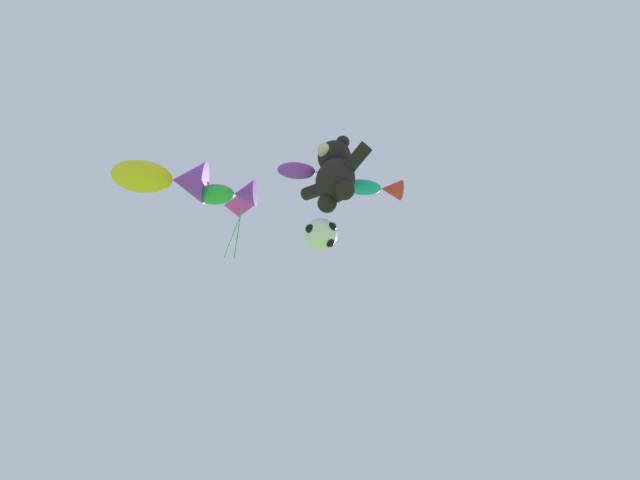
{
  "coord_description": "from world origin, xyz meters",
  "views": [
    {
      "loc": [
        4.54,
        -1.02,
        1.61
      ],
      "look_at": [
        -0.8,
        4.27,
        8.64
      ],
      "focal_mm": 24.0,
      "sensor_mm": 36.0,
      "label": 1
    }
  ],
  "objects_px": {
    "fish_kite_violet": "(311,172)",
    "fish_kite_emerald": "(230,194)",
    "teddy_bear_kite": "(335,173)",
    "fish_kite_goldfin": "(166,179)",
    "soccer_ball_kite": "(321,234)",
    "diamond_kite": "(240,210)",
    "fish_kite_teal": "(377,188)"
  },
  "relations": [
    {
      "from": "teddy_bear_kite",
      "to": "fish_kite_violet",
      "type": "height_order",
      "value": "teddy_bear_kite"
    },
    {
      "from": "fish_kite_teal",
      "to": "diamond_kite",
      "type": "xyz_separation_m",
      "value": [
        -4.32,
        -1.58,
        1.22
      ]
    },
    {
      "from": "teddy_bear_kite",
      "to": "fish_kite_emerald",
      "type": "distance_m",
      "value": 2.74
    },
    {
      "from": "fish_kite_emerald",
      "to": "diamond_kite",
      "type": "bearing_deg",
      "value": 143.01
    },
    {
      "from": "fish_kite_goldfin",
      "to": "teddy_bear_kite",
      "type": "bearing_deg",
      "value": 44.64
    },
    {
      "from": "fish_kite_teal",
      "to": "fish_kite_violet",
      "type": "distance_m",
      "value": 1.9
    },
    {
      "from": "teddy_bear_kite",
      "to": "fish_kite_emerald",
      "type": "relative_size",
      "value": 1.55
    },
    {
      "from": "fish_kite_violet",
      "to": "diamond_kite",
      "type": "relative_size",
      "value": 0.51
    },
    {
      "from": "fish_kite_teal",
      "to": "fish_kite_emerald",
      "type": "distance_m",
      "value": 3.92
    },
    {
      "from": "soccer_ball_kite",
      "to": "fish_kite_emerald",
      "type": "height_order",
      "value": "fish_kite_emerald"
    },
    {
      "from": "fish_kite_emerald",
      "to": "fish_kite_goldfin",
      "type": "xyz_separation_m",
      "value": [
        -0.96,
        -1.36,
        0.26
      ]
    },
    {
      "from": "fish_kite_violet",
      "to": "diamond_kite",
      "type": "xyz_separation_m",
      "value": [
        -3.53,
        0.14,
        1.32
      ]
    },
    {
      "from": "teddy_bear_kite",
      "to": "fish_kite_emerald",
      "type": "xyz_separation_m",
      "value": [
        -2.12,
        -1.68,
        -0.46
      ]
    },
    {
      "from": "soccer_ball_kite",
      "to": "diamond_kite",
      "type": "xyz_separation_m",
      "value": [
        -3.3,
        -0.45,
        3.02
      ]
    },
    {
      "from": "soccer_ball_kite",
      "to": "fish_kite_violet",
      "type": "height_order",
      "value": "fish_kite_violet"
    },
    {
      "from": "fish_kite_violet",
      "to": "fish_kite_goldfin",
      "type": "distance_m",
      "value": 3.73
    },
    {
      "from": "fish_kite_violet",
      "to": "fish_kite_emerald",
      "type": "xyz_separation_m",
      "value": [
        -1.68,
        -1.26,
        -0.53
      ]
    },
    {
      "from": "fish_kite_emerald",
      "to": "fish_kite_goldfin",
      "type": "bearing_deg",
      "value": -125.1
    },
    {
      "from": "fish_kite_emerald",
      "to": "fish_kite_goldfin",
      "type": "relative_size",
      "value": 0.63
    },
    {
      "from": "teddy_bear_kite",
      "to": "fish_kite_violet",
      "type": "relative_size",
      "value": 1.58
    },
    {
      "from": "fish_kite_teal",
      "to": "fish_kite_emerald",
      "type": "xyz_separation_m",
      "value": [
        -2.47,
        -2.98,
        -0.63
      ]
    },
    {
      "from": "fish_kite_teal",
      "to": "soccer_ball_kite",
      "type": "bearing_deg",
      "value": -132.05
    },
    {
      "from": "fish_kite_goldfin",
      "to": "diamond_kite",
      "type": "height_order",
      "value": "diamond_kite"
    },
    {
      "from": "soccer_ball_kite",
      "to": "fish_kite_emerald",
      "type": "bearing_deg",
      "value": -128.16
    },
    {
      "from": "soccer_ball_kite",
      "to": "fish_kite_goldfin",
      "type": "relative_size",
      "value": 0.36
    },
    {
      "from": "fish_kite_teal",
      "to": "fish_kite_violet",
      "type": "bearing_deg",
      "value": -114.84
    },
    {
      "from": "diamond_kite",
      "to": "fish_kite_violet",
      "type": "bearing_deg",
      "value": -2.19
    },
    {
      "from": "fish_kite_violet",
      "to": "diamond_kite",
      "type": "distance_m",
      "value": 3.77
    },
    {
      "from": "fish_kite_teal",
      "to": "diamond_kite",
      "type": "relative_size",
      "value": 0.51
    },
    {
      "from": "fish_kite_emerald",
      "to": "fish_kite_teal",
      "type": "bearing_deg",
      "value": 50.31
    },
    {
      "from": "fish_kite_violet",
      "to": "fish_kite_goldfin",
      "type": "relative_size",
      "value": 0.61
    },
    {
      "from": "teddy_bear_kite",
      "to": "diamond_kite",
      "type": "distance_m",
      "value": 4.22
    }
  ]
}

